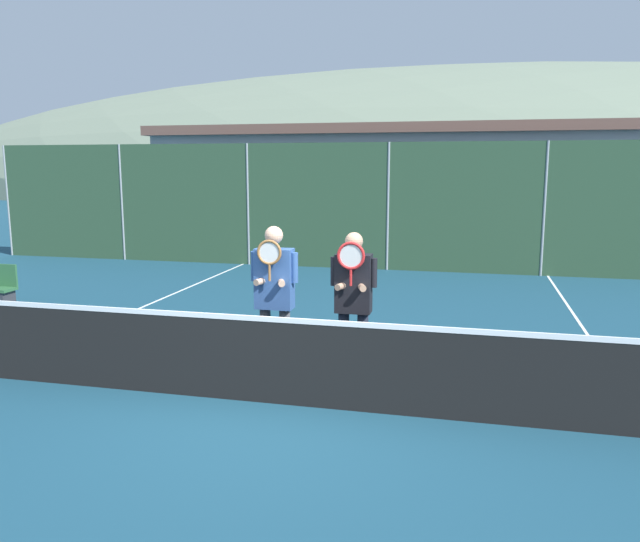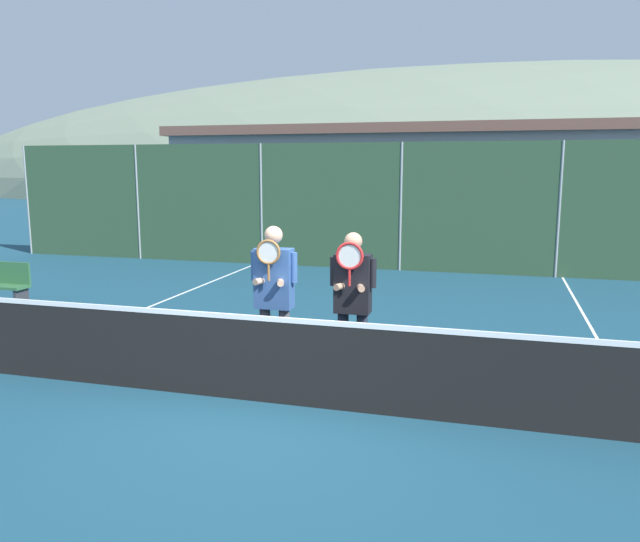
# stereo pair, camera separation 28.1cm
# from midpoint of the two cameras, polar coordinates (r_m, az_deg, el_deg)

# --- Properties ---
(ground_plane) EXTENTS (120.00, 120.00, 0.00)m
(ground_plane) POSITION_cam_midpoint_polar(r_m,az_deg,el_deg) (6.99, -3.19, -11.96)
(ground_plane) COLOR navy
(hill_distant) EXTENTS (124.10, 68.94, 24.13)m
(hill_distant) POSITION_cam_midpoint_polar(r_m,az_deg,el_deg) (69.50, 14.18, 7.19)
(hill_distant) COLOR slate
(hill_distant) RESTS_ON ground_plane
(clubhouse_building) EXTENTS (22.88, 5.50, 4.07)m
(clubhouse_building) POSITION_cam_midpoint_polar(r_m,az_deg,el_deg) (24.84, 13.35, 8.17)
(clubhouse_building) COLOR #9EA3A8
(clubhouse_building) RESTS_ON ground_plane
(fence_back) EXTENTS (21.95, 0.06, 3.14)m
(fence_back) POSITION_cam_midpoint_polar(r_m,az_deg,el_deg) (15.48, 7.91, 5.81)
(fence_back) COLOR gray
(fence_back) RESTS_ON ground_plane
(tennis_net) EXTENTS (10.26, 0.09, 1.07)m
(tennis_net) POSITION_cam_midpoint_polar(r_m,az_deg,el_deg) (6.82, -3.23, -8.03)
(tennis_net) COLOR gray
(tennis_net) RESTS_ON ground_plane
(court_line_left_sideline) EXTENTS (0.05, 16.00, 0.01)m
(court_line_left_sideline) POSITION_cam_midpoint_polar(r_m,az_deg,el_deg) (11.21, -16.80, -4.04)
(court_line_left_sideline) COLOR white
(court_line_left_sideline) RESTS_ON ground_plane
(court_line_right_sideline) EXTENTS (0.05, 16.00, 0.01)m
(court_line_right_sideline) POSITION_cam_midpoint_polar(r_m,az_deg,el_deg) (9.64, 25.40, -6.77)
(court_line_right_sideline) COLOR white
(court_line_right_sideline) RESTS_ON ground_plane
(player_leftmost) EXTENTS (0.58, 0.34, 1.88)m
(player_leftmost) POSITION_cam_midpoint_polar(r_m,az_deg,el_deg) (7.37, -3.14, -1.82)
(player_leftmost) COLOR #56565B
(player_leftmost) RESTS_ON ground_plane
(player_center_left) EXTENTS (0.55, 0.34, 1.81)m
(player_center_left) POSITION_cam_midpoint_polar(r_m,az_deg,el_deg) (7.27, 4.11, -2.30)
(player_center_left) COLOR #232838
(player_center_left) RESTS_ON ground_plane
(car_far_left) EXTENTS (4.23, 2.10, 1.77)m
(car_far_left) POSITION_cam_midpoint_polar(r_m,az_deg,el_deg) (20.30, -9.09, 4.78)
(car_far_left) COLOR #285638
(car_far_left) RESTS_ON ground_plane
(car_left_of_center) EXTENTS (4.19, 2.05, 1.70)m
(car_left_of_center) POSITION_cam_midpoint_polar(r_m,az_deg,el_deg) (19.08, 4.51, 4.47)
(car_left_of_center) COLOR slate
(car_left_of_center) RESTS_ON ground_plane
(car_center) EXTENTS (4.57, 2.02, 1.79)m
(car_center) POSITION_cam_midpoint_polar(r_m,az_deg,el_deg) (18.92, 19.56, 4.03)
(car_center) COLOR slate
(car_center) RESTS_ON ground_plane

